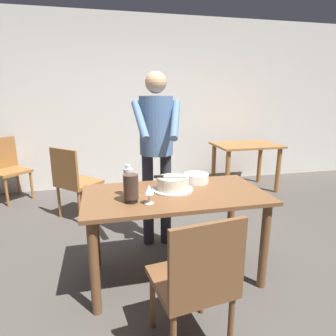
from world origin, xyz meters
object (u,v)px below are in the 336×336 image
object	(u,v)px
hurricane_lamp	(131,188)
background_chair_1	(7,167)
plate_stack	(196,178)
chair_near_side	(196,279)
main_dining_table	(175,208)
background_table	(246,154)
cake_on_platter	(172,184)
background_chair_0	(74,180)
wine_glass_near	(149,190)
person_cutting_cake	(156,141)
cake_knife	(163,177)
water_bottle	(128,182)

from	to	relation	value
hurricane_lamp	background_chair_1	bearing A→B (deg)	121.78
plate_stack	chair_near_side	distance (m)	1.08
main_dining_table	background_chair_1	bearing A→B (deg)	128.81
main_dining_table	background_table	world-z (taller)	main_dining_table
cake_on_platter	hurricane_lamp	world-z (taller)	hurricane_lamp
chair_near_side	background_table	bearing A→B (deg)	57.62
main_dining_table	plate_stack	size ratio (longest dim) A/B	6.58
main_dining_table	background_chair_0	bearing A→B (deg)	121.95
cake_on_platter	background_table	world-z (taller)	cake_on_platter
plate_stack	background_table	distance (m)	2.28
chair_near_side	background_chair_1	world-z (taller)	same
cake_on_platter	background_chair_1	world-z (taller)	background_chair_1
main_dining_table	cake_on_platter	size ratio (longest dim) A/B	4.26
wine_glass_near	background_chair_0	bearing A→B (deg)	112.23
person_cutting_cake	chair_near_side	bearing A→B (deg)	-91.42
main_dining_table	hurricane_lamp	size ratio (longest dim) A/B	6.90
plate_stack	background_table	bearing A→B (deg)	51.15
cake_knife	chair_near_side	xyz separation A→B (m)	(0.01, -0.85, -0.37)
main_dining_table	cake_knife	distance (m)	0.27
wine_glass_near	main_dining_table	bearing A→B (deg)	36.45
cake_knife	chair_near_side	distance (m)	0.92
person_cutting_cake	chair_near_side	xyz separation A→B (m)	(-0.03, -1.34, -0.58)
hurricane_lamp	person_cutting_cake	bearing A→B (deg)	65.17
water_bottle	person_cutting_cake	bearing A→B (deg)	59.91
cake_on_platter	background_chair_1	size ratio (longest dim) A/B	0.38
background_chair_0	background_table	bearing A→B (deg)	12.14
cake_knife	background_chair_0	world-z (taller)	background_chair_0
person_cutting_cake	chair_near_side	distance (m)	1.47
hurricane_lamp	background_chair_1	size ratio (longest dim) A/B	0.23
plate_stack	background_chair_1	size ratio (longest dim) A/B	0.24
cake_on_platter	background_chair_1	xyz separation A→B (m)	(-1.89, 2.28, -0.31)
hurricane_lamp	cake_on_platter	bearing A→B (deg)	28.61
background_table	background_chair_0	bearing A→B (deg)	-167.86
main_dining_table	person_cutting_cake	size ratio (longest dim) A/B	0.84
background_chair_1	background_table	bearing A→B (deg)	-5.62
main_dining_table	background_chair_0	xyz separation A→B (m)	(-0.90, 1.45, -0.13)
person_cutting_cake	cake_on_platter	bearing A→B (deg)	-86.68
wine_glass_near	person_cutting_cake	xyz separation A→B (m)	(0.20, 0.77, 0.22)
background_table	chair_near_side	bearing A→B (deg)	-122.38
cake_knife	plate_stack	bearing A→B (deg)	23.51
main_dining_table	hurricane_lamp	xyz separation A→B (m)	(-0.36, -0.12, 0.23)
hurricane_lamp	main_dining_table	bearing A→B (deg)	18.11
wine_glass_near	cake_on_platter	bearing A→B (deg)	47.18
water_bottle	background_table	distance (m)	2.87
cake_on_platter	person_cutting_cake	size ratio (longest dim) A/B	0.20
chair_near_side	hurricane_lamp	bearing A→B (deg)	114.81
main_dining_table	chair_near_side	bearing A→B (deg)	-95.12
plate_stack	water_bottle	bearing A→B (deg)	-160.65
plate_stack	hurricane_lamp	size ratio (longest dim) A/B	1.05
main_dining_table	background_chair_1	world-z (taller)	background_chair_1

